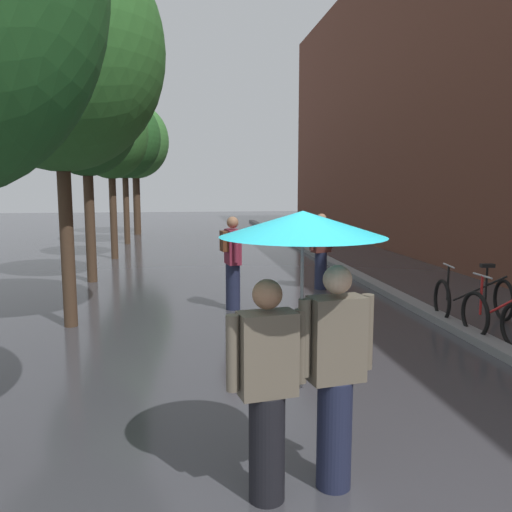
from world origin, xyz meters
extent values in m
cube|color=slate|center=(3.20, 10.00, 0.06)|extent=(0.30, 36.00, 0.12)
cylinder|color=#473323|center=(-2.77, 5.55, 1.45)|extent=(0.21, 0.21, 2.89)
ellipsoid|color=#2D6628|center=(-2.77, 5.55, 4.24)|extent=(3.19, 3.19, 3.60)
cylinder|color=#473323|center=(-3.06, 9.46, 1.40)|extent=(0.23, 0.23, 2.80)
ellipsoid|color=#235623|center=(-3.06, 9.46, 3.94)|extent=(2.42, 2.42, 3.03)
cylinder|color=#473323|center=(-3.00, 13.26, 1.37)|extent=(0.21, 0.21, 2.74)
ellipsoid|color=#2D6628|center=(-3.00, 13.26, 3.73)|extent=(2.20, 2.20, 2.66)
cylinder|color=#473323|center=(-3.01, 17.27, 1.41)|extent=(0.22, 0.22, 2.83)
ellipsoid|color=#235623|center=(-3.01, 17.27, 3.94)|extent=(2.68, 2.68, 2.96)
cylinder|color=#473323|center=(-2.92, 21.07, 1.45)|extent=(0.31, 0.31, 2.90)
ellipsoid|color=#387533|center=(-2.92, 21.07, 4.12)|extent=(2.96, 2.96, 3.26)
torus|color=black|center=(3.25, 4.02, 0.35)|extent=(0.07, 0.70, 0.70)
cylinder|color=red|center=(3.33, 4.02, 0.64)|extent=(0.04, 0.04, 0.58)
cylinder|color=#9E9EA3|center=(3.33, 4.02, 0.93)|extent=(0.04, 0.46, 0.03)
torus|color=black|center=(3.25, 4.99, 0.35)|extent=(0.16, 0.70, 0.70)
torus|color=black|center=(4.26, 4.85, 0.35)|extent=(0.16, 0.70, 0.70)
cylinder|color=black|center=(3.85, 4.91, 0.55)|extent=(0.88, 0.16, 0.43)
cylinder|color=black|center=(3.95, 4.89, 0.62)|extent=(0.04, 0.04, 0.55)
cube|color=black|center=(3.95, 4.89, 0.93)|extent=(0.23, 0.13, 0.06)
cylinder|color=black|center=(3.33, 4.98, 0.64)|extent=(0.04, 0.04, 0.58)
cylinder|color=#9E9EA3|center=(3.33, 4.98, 0.93)|extent=(0.09, 0.46, 0.03)
cylinder|color=black|center=(-0.43, 0.52, 0.40)|extent=(0.26, 0.26, 0.79)
cube|color=#665B4C|center=(-0.43, 0.52, 1.09)|extent=(0.43, 0.28, 0.59)
sphere|color=#9E7051|center=(-0.43, 0.52, 1.51)|extent=(0.21, 0.21, 0.21)
cylinder|color=#665B4C|center=(-0.68, 0.48, 1.12)|extent=(0.09, 0.09, 0.53)
cylinder|color=#665B4C|center=(-0.18, 0.56, 1.12)|extent=(0.09, 0.09, 0.53)
cylinder|color=#1E233D|center=(0.09, 0.61, 0.42)|extent=(0.26, 0.26, 0.83)
cube|color=#665B4C|center=(0.09, 0.61, 1.14)|extent=(0.43, 0.28, 0.62)
sphere|color=beige|center=(0.09, 0.61, 1.58)|extent=(0.21, 0.21, 0.21)
cylinder|color=#665B4C|center=(-0.15, 0.57, 1.18)|extent=(0.09, 0.09, 0.56)
cylinder|color=#665B4C|center=(0.34, 0.65, 1.18)|extent=(0.09, 0.09, 0.56)
cylinder|color=#9E9EA3|center=(-0.17, 0.59, 1.36)|extent=(0.02, 0.02, 1.11)
cone|color=#1EB2C6|center=(-0.17, 0.59, 1.98)|extent=(1.17, 1.17, 0.18)
cylinder|color=#1E233D|center=(1.97, 7.89, 0.40)|extent=(0.26, 0.26, 0.80)
cube|color=#4C231E|center=(1.97, 7.89, 1.10)|extent=(0.45, 0.35, 0.60)
sphere|color=#9E7051|center=(1.97, 7.89, 1.53)|extent=(0.21, 0.21, 0.21)
cylinder|color=#4C231E|center=(1.73, 7.80, 1.13)|extent=(0.09, 0.09, 0.54)
cylinder|color=#4C231E|center=(2.20, 7.98, 1.13)|extent=(0.09, 0.09, 0.54)
cylinder|color=#1E233D|center=(-0.09, 6.31, 0.41)|extent=(0.26, 0.26, 0.83)
cube|color=maroon|center=(-0.09, 6.31, 1.14)|extent=(0.28, 0.43, 0.62)
sphere|color=#9E7051|center=(-0.09, 6.31, 1.58)|extent=(0.21, 0.21, 0.21)
cylinder|color=maroon|center=(-0.13, 6.56, 1.17)|extent=(0.09, 0.09, 0.56)
cylinder|color=maroon|center=(-0.05, 6.06, 1.17)|extent=(0.09, 0.09, 0.56)
cube|color=#592D19|center=(-0.23, 6.29, 1.25)|extent=(0.18, 0.28, 0.36)
camera|label=1|loc=(-1.01, -2.94, 2.26)|focal=36.76mm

